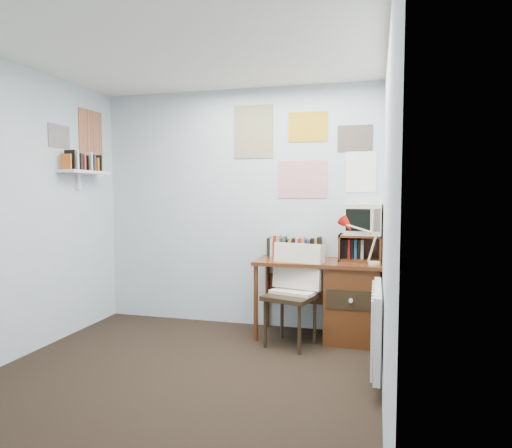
{
  "coord_description": "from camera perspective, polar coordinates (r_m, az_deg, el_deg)",
  "views": [
    {
      "loc": [
        1.45,
        -2.9,
        1.42
      ],
      "look_at": [
        0.43,
        0.91,
        1.14
      ],
      "focal_mm": 32.0,
      "sensor_mm": 36.0,
      "label": 1
    }
  ],
  "objects": [
    {
      "name": "ground",
      "position": [
        3.54,
        -11.25,
        -19.73
      ],
      "size": [
        3.5,
        3.5,
        0.0
      ],
      "primitive_type": "plane",
      "color": "black",
      "rests_on": "ground"
    },
    {
      "name": "posters_back",
      "position": [
        4.72,
        5.87,
        9.21
      ],
      "size": [
        1.2,
        0.01,
        0.9
      ],
      "primitive_type": "cube",
      "color": "white",
      "rests_on": "back_wall"
    },
    {
      "name": "crt_tv",
      "position": [
        4.52,
        13.32,
        0.76
      ],
      "size": [
        0.36,
        0.33,
        0.33
      ],
      "primitive_type": "cube",
      "rotation": [
        0.0,
        0.0,
        -0.05
      ],
      "color": "beige",
      "rests_on": "tv_riser"
    },
    {
      "name": "desk_chair",
      "position": [
        4.25,
        4.32,
        -9.08
      ],
      "size": [
        0.58,
        0.56,
        0.91
      ],
      "primitive_type": "cube",
      "rotation": [
        0.0,
        0.0,
        -0.29
      ],
      "color": "black",
      "rests_on": "ground"
    },
    {
      "name": "wall_shelf",
      "position": [
        4.91,
        -20.6,
        6.09
      ],
      "size": [
        0.2,
        0.62,
        0.24
      ],
      "primitive_type": "cube",
      "color": "white",
      "rests_on": "left_wall"
    },
    {
      "name": "desk",
      "position": [
        4.5,
        11.2,
        -9.09
      ],
      "size": [
        1.2,
        0.55,
        0.76
      ],
      "color": "#592C14",
      "rests_on": "ground"
    },
    {
      "name": "right_wall",
      "position": [
        2.9,
        15.98,
        0.51
      ],
      "size": [
        0.02,
        3.5,
        2.5
      ],
      "primitive_type": "cube",
      "color": "silver",
      "rests_on": "ground"
    },
    {
      "name": "radiator",
      "position": [
        3.59,
        14.91,
        -12.29
      ],
      "size": [
        0.09,
        0.8,
        0.6
      ],
      "primitive_type": "cube",
      "color": "white",
      "rests_on": "right_wall"
    },
    {
      "name": "desk_lamp",
      "position": [
        4.26,
        14.62,
        -2.4
      ],
      "size": [
        0.31,
        0.28,
        0.39
      ],
      "primitive_type": "cube",
      "rotation": [
        0.0,
        0.0,
        0.21
      ],
      "color": "#B8130C",
      "rests_on": "desk"
    },
    {
      "name": "tv_riser",
      "position": [
        4.52,
        12.88,
        -2.88
      ],
      "size": [
        0.4,
        0.3,
        0.25
      ],
      "primitive_type": "cube",
      "color": "#592C14",
      "rests_on": "desk"
    },
    {
      "name": "book_row",
      "position": [
        4.66,
        5.13,
        -2.79
      ],
      "size": [
        0.6,
        0.14,
        0.22
      ],
      "primitive_type": "cube",
      "color": "#592C14",
      "rests_on": "desk"
    },
    {
      "name": "posters_left",
      "position": [
        5.0,
        -21.6,
        10.4
      ],
      "size": [
        0.01,
        0.7,
        0.6
      ],
      "primitive_type": "cube",
      "color": "white",
      "rests_on": "left_wall"
    },
    {
      "name": "back_wall",
      "position": [
        4.87,
        -2.34,
        2.01
      ],
      "size": [
        3.0,
        0.02,
        2.5
      ],
      "primitive_type": "cube",
      "color": "silver",
      "rests_on": "ground"
    },
    {
      "name": "ceiling",
      "position": [
        3.42,
        -11.87,
        22.37
      ],
      "size": [
        3.0,
        3.5,
        0.02
      ],
      "primitive_type": "cube",
      "color": "white",
      "rests_on": "back_wall"
    }
  ]
}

